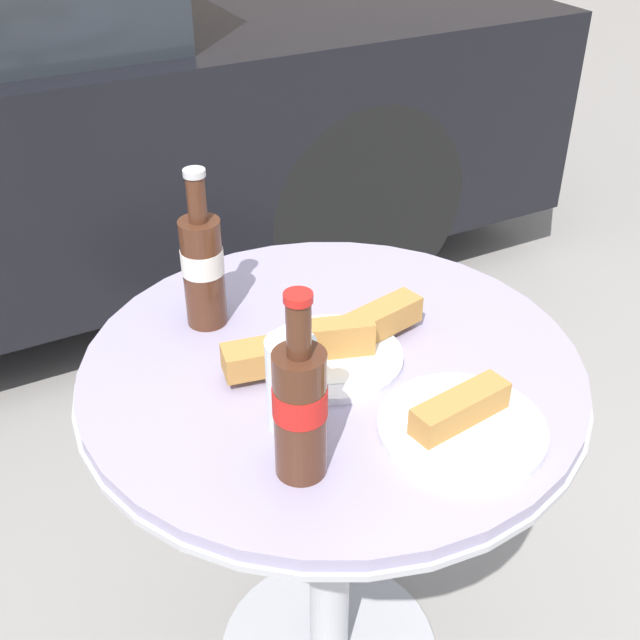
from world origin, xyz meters
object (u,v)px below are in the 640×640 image
Objects in this scene: bistro_table at (331,446)px; cola_bottle_right at (203,266)px; cola_bottle_left at (300,406)px; drinking_glass at (291,387)px; lunch_plate_near at (332,346)px; lunch_plate_far at (461,422)px.

bistro_table is 2.93× the size of cola_bottle_right.
cola_bottle_left is at bearing -128.12° from bistro_table.
bistro_table is at bearing 41.00° from drinking_glass.
lunch_plate_near is at bearing -55.14° from cola_bottle_right.
cola_bottle_left is 0.25m from lunch_plate_near.
drinking_glass is (0.03, 0.08, -0.04)m from cola_bottle_left.
drinking_glass is at bearing -88.03° from cola_bottle_right.
cola_bottle_right is 1.16× the size of lunch_plate_far.
lunch_plate_near is at bearing 52.12° from cola_bottle_left.
lunch_plate_far is at bearing -8.84° from cola_bottle_left.
lunch_plate_near is (0.12, 0.10, -0.04)m from drinking_glass.
cola_bottle_right is (0.02, 0.37, 0.00)m from cola_bottle_left.
lunch_plate_near is at bearing 108.46° from lunch_plate_far.
lunch_plate_far is at bearing -70.92° from bistro_table.
lunch_plate_near is (0.13, -0.18, -0.08)m from cola_bottle_right.
lunch_plate_near is 0.24m from lunch_plate_far.
bistro_table is at bearing 51.88° from cola_bottle_left.
cola_bottle_left is 1.00× the size of cola_bottle_right.
lunch_plate_near reaches higher than bistro_table.
lunch_plate_far is (0.20, -0.41, -0.09)m from cola_bottle_right.
drinking_glass is 0.23m from lunch_plate_far.
cola_bottle_left is at bearing -127.88° from lunch_plate_near.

